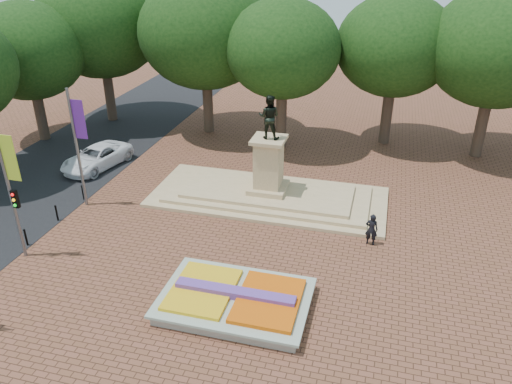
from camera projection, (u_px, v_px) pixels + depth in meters
ground at (227, 276)px, 23.29m from camera, size 90.00×90.00×0.00m
asphalt_street at (23, 191)px, 31.04m from camera, size 9.00×90.00×0.02m
flower_bed at (236, 300)px, 21.16m from camera, size 6.30×4.30×0.91m
monument at (268, 186)px, 29.76m from camera, size 14.00×6.00×6.40m
tree_row_back at (335, 55)px, 35.19m from camera, size 44.80×8.80×10.43m
banner_poles at (6, 189)px, 22.72m from camera, size 0.88×11.17×7.00m
bollard_row at (8, 250)px, 24.23m from camera, size 0.12×13.12×0.98m
van at (97, 157)px, 33.97m from camera, size 3.50×5.66×1.46m
pedestrian at (372, 229)px, 25.31m from camera, size 0.67×0.47×1.74m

